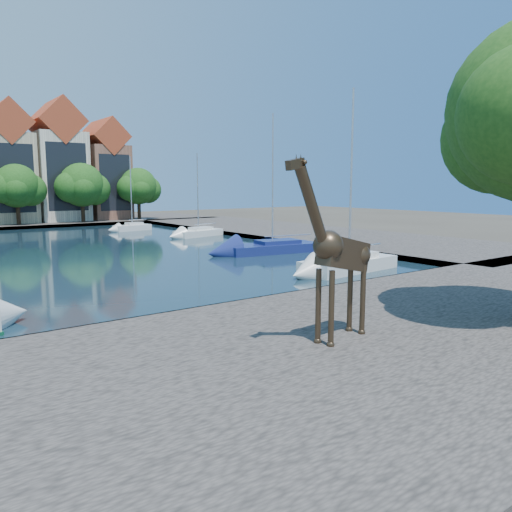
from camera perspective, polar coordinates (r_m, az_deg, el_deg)
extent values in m
plane|color=#38332B|center=(21.16, -4.14, -6.68)|extent=(160.00, 160.00, 0.00)
cube|color=black|center=(43.09, -21.35, 0.40)|extent=(38.00, 50.00, 0.08)
cube|color=#534C48|center=(15.85, 9.68, -10.95)|extent=(50.00, 14.00, 0.50)
cube|color=#534C48|center=(54.96, 4.69, 2.70)|extent=(14.00, 52.00, 0.50)
cube|color=#C4B08C|center=(74.49, -26.54, 7.91)|extent=(5.88, 9.00, 11.50)
cube|color=#A53C21|center=(74.90, -26.89, 13.32)|extent=(5.94, 9.18, 5.94)
cube|color=black|center=(70.08, -25.91, 7.99)|extent=(4.80, 0.05, 8.62)
cube|color=beige|center=(75.88, -21.67, 8.37)|extent=(6.37, 9.00, 12.00)
cube|color=#A53C21|center=(76.35, -21.97, 13.94)|extent=(6.43, 9.18, 6.43)
cube|color=black|center=(71.56, -20.75, 8.46)|extent=(5.20, 0.05, 9.00)
cube|color=brown|center=(77.78, -16.96, 8.01)|extent=(5.39, 9.00, 10.50)
cube|color=#A53C21|center=(78.08, -17.16, 12.75)|extent=(5.44, 9.18, 5.44)
cube|color=black|center=(73.57, -15.79, 8.07)|extent=(4.40, 0.05, 7.88)
cylinder|color=#332114|center=(69.15, -25.54, 4.58)|extent=(0.50, 0.50, 3.20)
sphere|color=#1A4113|center=(69.07, -25.70, 7.24)|extent=(5.40, 5.40, 5.40)
sphere|color=#1A4113|center=(69.68, -24.41, 6.88)|extent=(4.05, 4.05, 4.05)
sphere|color=#1A4113|center=(68.42, -26.86, 6.95)|extent=(3.78, 3.78, 3.78)
cylinder|color=#332114|center=(71.07, -19.18, 4.99)|extent=(0.50, 0.50, 3.20)
sphere|color=#1A4113|center=(70.99, -19.31, 7.68)|extent=(5.80, 5.80, 5.80)
sphere|color=#1A4113|center=(71.81, -18.02, 7.28)|extent=(4.35, 4.35, 4.35)
sphere|color=#1A4113|center=(70.16, -20.45, 7.39)|extent=(4.06, 4.06, 4.06)
cylinder|color=#332114|center=(73.81, -13.22, 5.33)|extent=(0.50, 0.50, 3.20)
sphere|color=#1A4113|center=(73.74, -13.30, 7.78)|extent=(5.20, 5.20, 5.20)
sphere|color=#1A4113|center=(74.64, -12.26, 7.41)|extent=(3.90, 3.90, 3.90)
sphere|color=#1A4113|center=(72.82, -14.21, 7.54)|extent=(3.64, 3.64, 3.64)
cylinder|color=#36291B|center=(15.38, 8.61, -5.98)|extent=(0.18, 0.18, 2.35)
cylinder|color=#36291B|center=(15.65, 7.13, -5.70)|extent=(0.18, 0.18, 2.35)
cylinder|color=#36291B|center=(16.84, 12.10, -4.83)|extent=(0.18, 0.18, 2.35)
cylinder|color=#36291B|center=(17.09, 10.69, -4.60)|extent=(0.18, 0.18, 2.35)
cube|color=#36291B|center=(15.99, 9.95, 0.25)|extent=(2.35, 1.02, 1.37)
cylinder|color=#36291B|center=(14.50, 6.45, 5.59)|extent=(1.54, 0.60, 2.43)
cube|color=#36291B|center=(13.86, 4.49, 10.43)|extent=(0.68, 0.32, 0.37)
cube|color=silver|center=(31.63, 10.58, -0.77)|extent=(7.11, 3.02, 1.02)
cube|color=silver|center=(31.58, 10.59, -0.16)|extent=(3.17, 1.96, 0.57)
cylinder|color=#B2B2B7|center=(31.27, 10.84, 9.08)|extent=(0.14, 0.14, 10.27)
cube|color=navy|center=(39.63, 1.89, 1.05)|extent=(8.01, 3.77, 0.90)
cube|color=navy|center=(39.60, 1.89, 1.48)|extent=(3.61, 2.35, 0.50)
cylinder|color=#B2B2B7|center=(39.34, 1.92, 8.72)|extent=(0.12, 0.12, 10.08)
cube|color=silver|center=(52.57, -6.60, 2.72)|extent=(5.76, 3.14, 0.87)
cube|color=silver|center=(52.54, -6.60, 3.03)|extent=(2.64, 1.86, 0.48)
cylinder|color=#B2B2B7|center=(52.35, -6.67, 7.28)|extent=(0.12, 0.12, 7.88)
cube|color=silver|center=(60.60, -13.96, 3.24)|extent=(4.63, 2.31, 0.88)
cube|color=silver|center=(60.58, -13.97, 3.52)|extent=(2.10, 1.41, 0.49)
cylinder|color=#B2B2B7|center=(60.41, -14.10, 7.24)|extent=(0.12, 0.12, 7.96)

